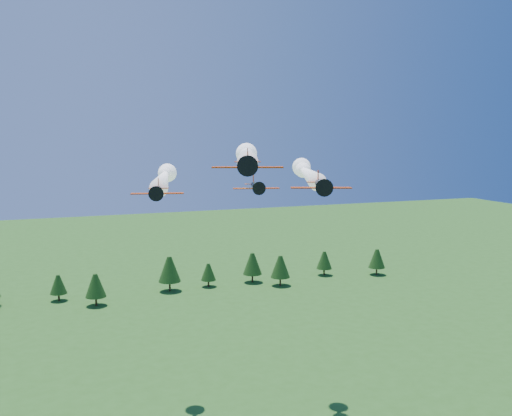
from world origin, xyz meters
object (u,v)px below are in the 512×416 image
object	(u,v)px
plane_lead	(248,156)
plane_right	(306,172)
plane_left	(164,177)
plane_slot	(256,186)

from	to	relation	value
plane_lead	plane_right	size ratio (longest dim) A/B	0.94
plane_lead	plane_left	world-z (taller)	plane_lead
plane_left	plane_right	world-z (taller)	plane_right
plane_left	plane_right	bearing A→B (deg)	-3.34
plane_left	plane_right	distance (m)	25.07
plane_left	plane_slot	world-z (taller)	plane_left
plane_left	plane_slot	xyz separation A→B (m)	(9.45, -20.75, -0.20)
plane_right	plane_lead	bearing A→B (deg)	-126.33
plane_left	plane_slot	distance (m)	22.80
plane_left	plane_slot	size ratio (longest dim) A/B	5.87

